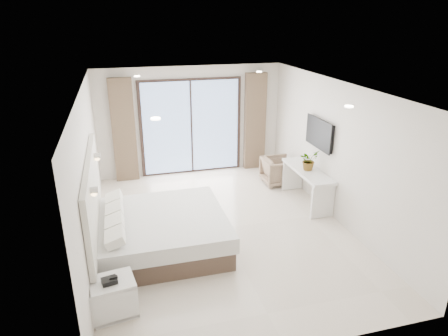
% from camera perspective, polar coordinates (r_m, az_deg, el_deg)
% --- Properties ---
extents(ground, '(6.20, 6.20, 0.00)m').
position_cam_1_polar(ground, '(7.76, -0.21, -8.60)').
color(ground, beige).
rests_on(ground, ground).
extents(room_shell, '(4.62, 6.22, 2.72)m').
position_cam_1_polar(room_shell, '(7.73, -3.02, 4.06)').
color(room_shell, silver).
rests_on(room_shell, ground).
extents(bed, '(2.19, 2.09, 0.75)m').
position_cam_1_polar(bed, '(7.09, -9.04, -8.97)').
color(bed, brown).
rests_on(bed, ground).
extents(nightstand, '(0.64, 0.56, 0.53)m').
position_cam_1_polar(nightstand, '(5.87, -15.49, -17.34)').
color(nightstand, silver).
rests_on(nightstand, ground).
extents(phone, '(0.22, 0.19, 0.07)m').
position_cam_1_polar(phone, '(5.67, -16.06, -15.23)').
color(phone, black).
rests_on(phone, nightstand).
extents(console_desk, '(0.50, 1.61, 0.77)m').
position_cam_1_polar(console_desk, '(8.71, 11.79, -1.48)').
color(console_desk, silver).
rests_on(console_desk, ground).
extents(plant, '(0.52, 0.54, 0.34)m').
position_cam_1_polar(plant, '(8.57, 11.99, 0.82)').
color(plant, '#33662D').
rests_on(plant, console_desk).
extents(armchair, '(0.65, 0.69, 0.71)m').
position_cam_1_polar(armchair, '(9.67, 7.74, -0.23)').
color(armchair, '#997B64').
rests_on(armchair, ground).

